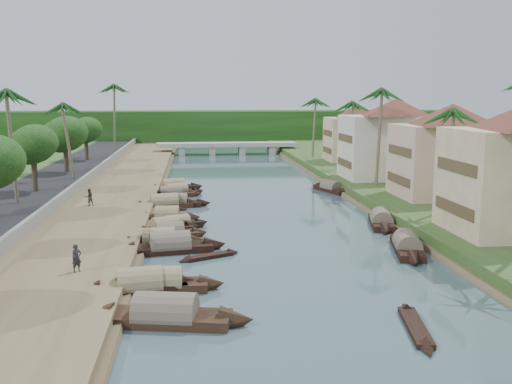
{
  "coord_description": "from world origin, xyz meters",
  "views": [
    {
      "loc": [
        -6.83,
        -42.84,
        11.68
      ],
      "look_at": [
        -0.5,
        14.09,
        2.0
      ],
      "focal_mm": 40.0,
      "sensor_mm": 36.0,
      "label": 1
    }
  ],
  "objects": [
    {
      "name": "canoe_1",
      "position": [
        -5.78,
        -2.53,
        0.1
      ],
      "size": [
        4.84,
        2.89,
        0.81
      ],
      "rotation": [
        0.0,
        0.0,
        0.45
      ],
      "color": "black",
      "rests_on": "ground"
    },
    {
      "name": "palm_8",
      "position": [
        -20.5,
        59.71,
        13.11
      ],
      "size": [
        3.2,
        3.2,
        13.59
      ],
      "color": "brown",
      "rests_on": "ground"
    },
    {
      "name": "palm_5",
      "position": [
        -24.0,
        13.95,
        11.82
      ],
      "size": [
        3.2,
        3.2,
        12.23
      ],
      "color": "brown",
      "rests_on": "ground"
    },
    {
      "name": "palm_7",
      "position": [
        14.0,
        54.55,
        10.78
      ],
      "size": [
        3.2,
        3.2,
        11.37
      ],
      "color": "brown",
      "rests_on": "ground"
    },
    {
      "name": "palm_2",
      "position": [
        15.0,
        22.57,
        12.06
      ],
      "size": [
        3.2,
        3.2,
        12.69
      ],
      "color": "brown",
      "rests_on": "ground"
    },
    {
      "name": "tree_4",
      "position": [
        -24.0,
        36.6,
        6.47
      ],
      "size": [
        5.51,
        5.51,
        7.4
      ],
      "color": "#4A3A2A",
      "rests_on": "ground"
    },
    {
      "name": "sampan_5",
      "position": [
        -9.29,
        5.41,
        0.41
      ],
      "size": [
        6.58,
        4.01,
        2.09
      ],
      "rotation": [
        0.0,
        0.0,
        0.4
      ],
      "color": "black",
      "rests_on": "ground"
    },
    {
      "name": "right_bank",
      "position": [
        19.0,
        20.0,
        0.6
      ],
      "size": [
        16.0,
        180.0,
        1.2
      ],
      "primitive_type": "cube",
      "color": "#284C1E",
      "rests_on": "ground"
    },
    {
      "name": "road",
      "position": [
        -24.5,
        20.0,
        0.7
      ],
      "size": [
        8.0,
        180.0,
        1.4
      ],
      "primitive_type": "cube",
      "color": "black",
      "rests_on": "ground"
    },
    {
      "name": "canoe_0",
      "position": [
        4.23,
        -16.59,
        0.1
      ],
      "size": [
        2.0,
        6.76,
        0.89
      ],
      "rotation": [
        0.0,
        0.0,
        1.4
      ],
      "color": "black",
      "rests_on": "ground"
    },
    {
      "name": "building_mid",
      "position": [
        19.99,
        14.0,
        6.13
      ],
      "size": [
        14.11,
        14.11,
        9.7
      ],
      "color": "#CCA590",
      "rests_on": "right_bank"
    },
    {
      "name": "sampan_12",
      "position": [
        -9.43,
        23.44,
        0.4
      ],
      "size": [
        7.47,
        2.26,
        1.81
      ],
      "rotation": [
        0.0,
        0.0,
        0.13
      ],
      "color": "black",
      "rests_on": "ground"
    },
    {
      "name": "sampan_13",
      "position": [
        -9.3,
        28.33,
        0.41
      ],
      "size": [
        7.86,
        3.36,
        2.12
      ],
      "rotation": [
        0.0,
        0.0,
        0.24
      ],
      "color": "black",
      "rests_on": "ground"
    },
    {
      "name": "sampan_8",
      "position": [
        -9.36,
        10.48,
        0.41
      ],
      "size": [
        6.51,
        1.95,
        2.03
      ],
      "rotation": [
        0.0,
        0.0,
        -0.05
      ],
      "color": "black",
      "rests_on": "ground"
    },
    {
      "name": "treeline",
      "position": [
        0.0,
        100.0,
        4.0
      ],
      "size": [
        120.0,
        14.0,
        8.0
      ],
      "color": "#10340E",
      "rests_on": "ground"
    },
    {
      "name": "left_bank",
      "position": [
        -16.0,
        20.0,
        0.4
      ],
      "size": [
        10.0,
        180.0,
        0.8
      ],
      "primitive_type": "cube",
      "color": "brown",
      "rests_on": "ground"
    },
    {
      "name": "palm_6",
      "position": [
        -22.0,
        30.41,
        10.37
      ],
      "size": [
        3.2,
        3.2,
        10.72
      ],
      "color": "brown",
      "rests_on": "ground"
    },
    {
      "name": "canoe_2",
      "position": [
        -9.91,
        15.42,
        0.1
      ],
      "size": [
        4.92,
        0.86,
        0.71
      ],
      "rotation": [
        0.0,
        0.0,
        -0.03
      ],
      "color": "black",
      "rests_on": "ground"
    },
    {
      "name": "tree_3",
      "position": [
        -24.0,
        20.86,
        6.4
      ],
      "size": [
        4.79,
        4.79,
        7.05
      ],
      "color": "#4A3A2A",
      "rests_on": "ground"
    },
    {
      "name": "sampan_7",
      "position": [
        -8.34,
        7.02,
        0.4
      ],
      "size": [
        6.16,
        3.64,
        1.72
      ],
      "rotation": [
        0.0,
        0.0,
        0.42
      ],
      "color": "black",
      "rests_on": "ground"
    },
    {
      "name": "tree_6",
      "position": [
        24.0,
        29.51,
        6.9
      ],
      "size": [
        4.14,
        4.14,
        7.54
      ],
      "color": "#4A3A2A",
      "rests_on": "ground"
    },
    {
      "name": "bridge",
      "position": [
        0.0,
        72.0,
        1.72
      ],
      "size": [
        28.0,
        4.0,
        2.4
      ],
      "color": "#98998F",
      "rests_on": "ground"
    },
    {
      "name": "person_far",
      "position": [
        -17.26,
        14.81,
        1.67
      ],
      "size": [
        1.06,
        0.99,
        1.73
      ],
      "primitive_type": "imported",
      "rotation": [
        0.0,
        0.0,
        3.67
      ],
      "color": "#393428",
      "rests_on": "left_bank"
    },
    {
      "name": "sampan_9",
      "position": [
        -8.86,
        17.64,
        0.41
      ],
      "size": [
        7.97,
        1.97,
        2.03
      ],
      "rotation": [
        0.0,
        0.0,
        -0.05
      ],
      "color": "black",
      "rests_on": "ground"
    },
    {
      "name": "building_far",
      "position": [
        18.99,
        28.0,
        6.38
      ],
      "size": [
        15.59,
        15.59,
        10.2
      ],
      "color": "silver",
      "rests_on": "right_bank"
    },
    {
      "name": "sampan_3",
      "position": [
        -8.68,
        -0.59,
        0.42
      ],
      "size": [
        9.02,
        3.09,
        2.36
      ],
      "rotation": [
        0.0,
        0.0,
        0.15
      ],
      "color": "black",
      "rests_on": "ground"
    },
    {
      "name": "palm_3",
      "position": [
        16.0,
        39.23,
        10.45
      ],
      "size": [
        3.2,
        3.2,
        11.01
      ],
      "color": "brown",
      "rests_on": "ground"
    },
    {
      "name": "sampan_1",
      "position": [
        -10.14,
        -9.56,
        0.42
      ],
      "size": [
        7.96,
        2.95,
        2.3
      ],
      "rotation": [
        0.0,
        0.0,
        0.15
      ],
      "color": "black",
      "rests_on": "ground"
    },
    {
      "name": "sampan_0",
      "position": [
        -8.39,
        -14.44,
        0.42
      ],
      "size": [
        9.64,
        3.73,
        2.45
      ],
      "rotation": [
        0.0,
        0.0,
        -0.2
      ],
      "color": "black",
      "rests_on": "ground"
    },
    {
      "name": "sampan_14",
      "position": [
        9.22,
        -2.44,
        0.41
      ],
      "size": [
        3.65,
        9.18,
        2.19
      ],
      "rotation": [
        0.0,
        0.0,
        1.34
      ],
      "color": "black",
      "rests_on": "ground"
    },
    {
      "name": "ground",
      "position": [
        0.0,
        0.0,
        0.0
      ],
      "size": [
        220.0,
        220.0,
        0.0
      ],
      "primitive_type": "plane",
      "color": "#3E575E",
      "rests_on": "ground"
    },
    {
      "name": "sampan_2",
      "position": [
        -8.98,
        -9.29,
        0.41
      ],
      "size": [
        8.1,
        1.94,
        2.14
      ],
      "rotation": [
        0.0,
        0.0,
        -0.01
      ],
      "color": "black",
      "rests_on": "ground"
    },
    {
      "name": "sampan_4",
      "position": [
        -9.65,
        1.25,
        0.41
      ],
      "size": [
        7.51,
        2.13,
        2.13
      ],
      "rotation": [
        0.0,
        0.0,
        0.06
      ],
      "color": "black",
      "rests_on": "ground"
    },
    {
      "name": "tree_5",
      "position": [
        -24.0,
        51.88,
        6.1
      ],
      "size": [
        4.69,
        4.69,
        6.71
      ],
      "color": "#4A3A2A",
      "rests_on": "ground"
    },
    {
      "name": "retaining_wall",
      "position": [
        -20.2,
        20.0,
        1.35
      ],
      "size": [
        0.4,
        180.0,
        1.1
      ],
      "primitive_type": "cube",
      "color": "gray",
      "rests_on": "left_bank"
    },
    {
      "name": "sampan_6",
      "position": [
        -8.86,
        3.46,
        0.41
      ],
      "size": [
        6.76,
        2.92,
        2.0
      ],
      "rotation": [
        0.0,
        0.0,
        0.22
      ],
      "color": "black",
      "rests_on": "ground"
    },
    {
      "name": "sampan_10",
      "position": [
        -9.93,
        16.84,
        0.42
      ],
      "size": [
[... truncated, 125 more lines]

